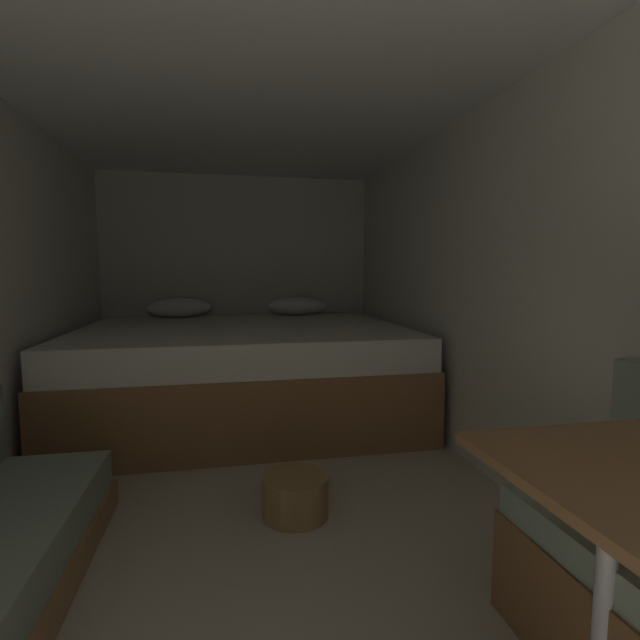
# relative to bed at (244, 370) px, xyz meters

# --- Properties ---
(ground_plane) EXTENTS (7.17, 7.17, 0.00)m
(ground_plane) POSITION_rel_bed_xyz_m (0.00, -1.53, -0.37)
(ground_plane) COLOR #B2A893
(wall_back) EXTENTS (2.74, 0.05, 2.13)m
(wall_back) POSITION_rel_bed_xyz_m (0.00, 1.08, 0.69)
(wall_back) COLOR silver
(wall_back) RESTS_ON ground
(wall_right) EXTENTS (0.05, 5.17, 2.13)m
(wall_right) POSITION_rel_bed_xyz_m (1.35, -1.53, 0.69)
(wall_right) COLOR silver
(wall_right) RESTS_ON ground
(ceiling_slab) EXTENTS (2.74, 5.17, 0.05)m
(ceiling_slab) POSITION_rel_bed_xyz_m (0.00, -1.53, 1.78)
(ceiling_slab) COLOR white
(ceiling_slab) RESTS_ON wall_left
(bed) EXTENTS (2.52, 2.03, 0.92)m
(bed) POSITION_rel_bed_xyz_m (0.00, 0.00, 0.00)
(bed) COLOR olive
(bed) RESTS_ON ground
(wicker_basket) EXTENTS (0.32, 0.32, 0.20)m
(wicker_basket) POSITION_rel_bed_xyz_m (0.17, -1.67, -0.27)
(wicker_basket) COLOR olive
(wicker_basket) RESTS_ON ground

